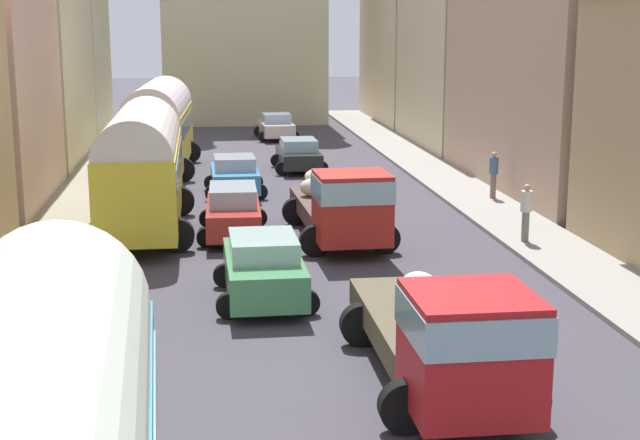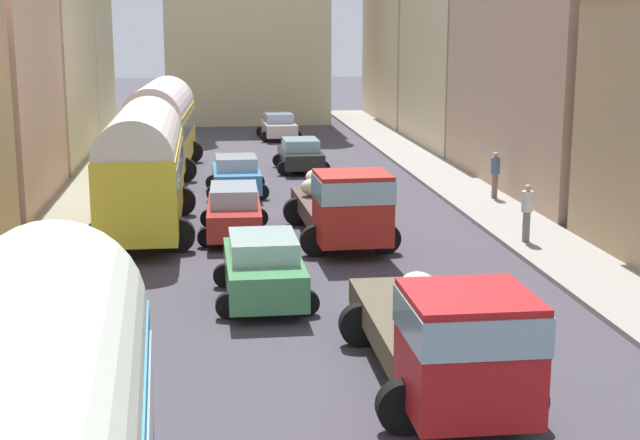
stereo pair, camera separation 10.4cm
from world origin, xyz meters
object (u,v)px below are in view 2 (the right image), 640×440
object	(u,v)px
car_1	(278,126)
car_2	(263,268)
pedestrian_1	(495,173)
cargo_truck_0	(447,334)
parked_bus_2	(161,123)
car_0	(300,155)
car_3	(234,211)
parked_bus_1	(143,164)
cargo_truck_1	(343,204)
pedestrian_3	(527,211)
car_4	(236,175)

from	to	relation	value
car_1	car_2	size ratio (longest dim) A/B	0.93
car_2	pedestrian_1	distance (m)	14.70
cargo_truck_0	car_2	world-z (taller)	cargo_truck_0
parked_bus_2	car_0	size ratio (longest dim) A/B	2.29
car_1	parked_bus_2	bearing A→B (deg)	-119.25
car_3	cargo_truck_0	bearing A→B (deg)	-76.09
car_0	parked_bus_1	bearing A→B (deg)	-117.70
parked_bus_2	car_2	xyz separation A→B (m)	(3.25, -19.91, -1.37)
cargo_truck_1	car_0	world-z (taller)	cargo_truck_1
pedestrian_3	car_4	bearing A→B (deg)	131.58
car_3	pedestrian_1	distance (m)	10.77
car_2	car_3	xyz separation A→B (m)	(-0.48, 6.89, -0.01)
car_1	pedestrian_3	xyz separation A→B (m)	(5.37, -26.11, 0.33)
parked_bus_1	cargo_truck_1	bearing A→B (deg)	-21.16
parked_bus_1	car_4	size ratio (longest dim) A/B	2.28
cargo_truck_1	car_4	bearing A→B (deg)	108.63
car_0	car_2	world-z (taller)	car_2
parked_bus_2	cargo_truck_0	distance (m)	27.07
car_4	parked_bus_1	bearing A→B (deg)	-116.53
parked_bus_1	pedestrian_3	size ratio (longest dim) A/B	4.48
car_0	pedestrian_1	distance (m)	10.33
cargo_truck_1	car_1	size ratio (longest dim) A/B	1.84
car_3	parked_bus_1	bearing A→B (deg)	163.77
parked_bus_2	car_4	bearing A→B (deg)	-62.70
cargo_truck_1	car_2	xyz separation A→B (m)	(-2.72, -5.38, -0.43)
pedestrian_1	car_2	bearing A→B (deg)	-129.30
cargo_truck_1	car_2	bearing A→B (deg)	-116.79
parked_bus_1	cargo_truck_0	size ratio (longest dim) A/B	1.18
cargo_truck_0	car_2	size ratio (longest dim) A/B	1.71
car_2	cargo_truck_1	bearing A→B (deg)	63.21
car_0	parked_bus_2	bearing A→B (deg)	175.73
pedestrian_1	parked_bus_1	bearing A→B (deg)	-163.75
cargo_truck_1	car_2	size ratio (longest dim) A/B	1.70
car_2	pedestrian_1	bearing A→B (deg)	50.70
car_2	parked_bus_2	bearing A→B (deg)	99.27
car_3	pedestrian_1	bearing A→B (deg)	24.62
car_1	car_3	world-z (taller)	car_3
parked_bus_1	car_4	bearing A→B (deg)	63.47
car_0	car_1	world-z (taller)	car_1
car_4	car_2	bearing A→B (deg)	-89.30
car_0	car_1	size ratio (longest dim) A/B	1.00
car_4	pedestrian_3	size ratio (longest dim) A/B	1.96
car_3	pedestrian_1	xyz separation A→B (m)	(9.79, 4.49, 0.27)
pedestrian_1	pedestrian_3	bearing A→B (deg)	-99.67
parked_bus_2	car_0	distance (m)	6.32
parked_bus_2	car_0	bearing A→B (deg)	-4.27
car_4	pedestrian_1	size ratio (longest dim) A/B	1.97
pedestrian_1	pedestrian_3	distance (m)	6.91
car_4	car_0	bearing A→B (deg)	61.00
parked_bus_1	cargo_truck_1	xyz separation A→B (m)	(6.00, -2.32, -0.99)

